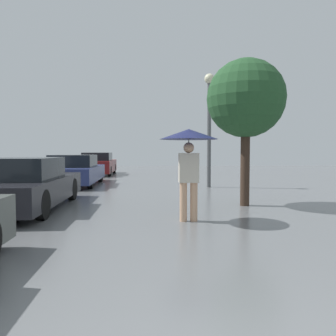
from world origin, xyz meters
TOP-DOWN VIEW (x-y plane):
  - pedestrian at (0.38, 5.74)m, footprint 1.14×1.14m
  - parked_car_second at (-3.31, 7.40)m, footprint 1.71×4.41m
  - parked_car_third at (-3.32, 12.97)m, footprint 1.87×4.40m
  - parked_car_farthest at (-3.22, 18.97)m, footprint 1.79×4.37m
  - tree at (2.05, 7.48)m, footprint 1.96×1.96m
  - street_lamp at (1.98, 11.76)m, footprint 0.38×0.38m

SIDE VIEW (x-z plane):
  - parked_car_second at x=-3.31m, z-range -0.04..1.19m
  - parked_car_third at x=-3.32m, z-range -0.04..1.20m
  - parked_car_farthest at x=-3.22m, z-range -0.04..1.26m
  - pedestrian at x=0.38m, z-range 0.59..2.40m
  - tree at x=2.05m, z-range 0.84..4.52m
  - street_lamp at x=1.98m, z-range 0.64..4.96m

